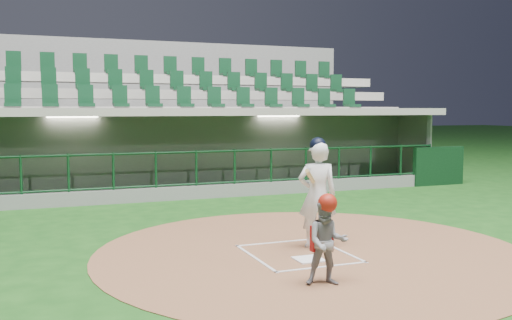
{
  "coord_description": "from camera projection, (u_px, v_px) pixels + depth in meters",
  "views": [
    {
      "loc": [
        -3.94,
        -8.56,
        2.36
      ],
      "look_at": [
        0.39,
        2.6,
        1.3
      ],
      "focal_mm": 40.0,
      "sensor_mm": 36.0,
      "label": 1
    }
  ],
  "objects": [
    {
      "name": "dirt_circle",
      "position": [
        312.0,
        251.0,
        9.5
      ],
      "size": [
        7.2,
        7.2,
        0.01
      ],
      "primitive_type": "cylinder",
      "color": "brown",
      "rests_on": "ground"
    },
    {
      "name": "catcher",
      "position": [
        327.0,
        240.0,
        7.62
      ],
      "size": [
        0.68,
        0.6,
        1.24
      ],
      "color": "gray",
      "rests_on": "dirt_circle"
    },
    {
      "name": "ground",
      "position": [
        290.0,
        250.0,
        9.58
      ],
      "size": [
        120.0,
        120.0,
        0.0
      ],
      "primitive_type": "plane",
      "color": "#144213",
      "rests_on": "ground"
    },
    {
      "name": "home_plate",
      "position": [
        309.0,
        259.0,
        8.93
      ],
      "size": [
        0.43,
        0.43,
        0.02
      ],
      "primitive_type": "cube",
      "color": "white",
      "rests_on": "dirt_circle"
    },
    {
      "name": "seating_deck",
      "position": [
        158.0,
        137.0,
        19.58
      ],
      "size": [
        17.0,
        6.72,
        5.15
      ],
      "color": "slate",
      "rests_on": "ground"
    },
    {
      "name": "batter",
      "position": [
        317.0,
        193.0,
        9.66
      ],
      "size": [
        0.92,
        0.95,
        1.89
      ],
      "color": "white",
      "rests_on": "dirt_circle"
    },
    {
      "name": "batter_box_chalk",
      "position": [
        298.0,
        254.0,
        9.3
      ],
      "size": [
        1.55,
        1.8,
        0.01
      ],
      "color": "silver",
      "rests_on": "ground"
    },
    {
      "name": "dugout_structure",
      "position": [
        182.0,
        157.0,
        16.77
      ],
      "size": [
        16.4,
        3.7,
        3.0
      ],
      "color": "gray",
      "rests_on": "ground"
    }
  ]
}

